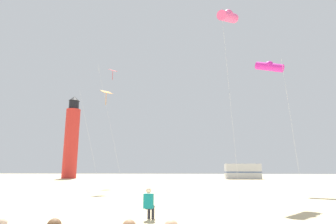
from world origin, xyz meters
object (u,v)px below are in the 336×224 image
Objects in this scene: kite_flyer_standing at (149,203)px; rv_van_silver at (243,171)px; kite_tube_rainbow at (228,16)px; kite_diamond_orange at (105,96)px; lighthouse_distant at (71,139)px; kite_diamond_scarlet at (112,76)px; kite_tube_magenta at (269,66)px.

kite_flyer_standing is 43.80m from rv_van_silver.
kite_tube_rainbow reaches higher than kite_diamond_orange.
kite_diamond_orange is 1.36× the size of rv_van_silver.
lighthouse_distant reaches higher than kite_tube_rainbow.
lighthouse_distant is (-15.06, 22.51, -5.16)m from kite_diamond_scarlet.
kite_tube_magenta reaches higher than kite_flyer_standing.
lighthouse_distant is at bearing -54.27° from kite_flyer_standing.
kite_diamond_scarlet is 1.57× the size of kite_diamond_orange.
rv_van_silver is (16.83, 29.82, -6.93)m from kite_diamond_orange.
rv_van_silver is (6.34, 34.80, -11.22)m from kite_tube_rainbow.
kite_tube_rainbow reaches higher than kite_flyer_standing.
kite_flyer_standing is at bearing -68.59° from kite_diamond_scarlet.
kite_tube_magenta is 30.74m from rv_van_silver.
kite_flyer_standing is at bearing -64.01° from kite_diamond_orange.
kite_tube_rainbow is 44.97m from lighthouse_distant.
rv_van_silver reaches higher than kite_flyer_standing.
kite_tube_rainbow is at bearing -127.00° from kite_tube_magenta.
kite_diamond_orange is (-10.50, 4.98, -4.28)m from kite_tube_rainbow.
kite_diamond_scarlet is 18.22m from kite_tube_magenta.
kite_diamond_orange is at bearing 154.62° from kite_tube_rainbow.
kite_diamond_scarlet is 1.05× the size of kite_tube_rainbow.
kite_tube_rainbow is (4.32, 7.68, 11.99)m from kite_flyer_standing.
kite_flyer_standing is at bearing -61.76° from lighthouse_distant.
rv_van_silver is (33.76, -0.53, -6.45)m from lighthouse_distant.
lighthouse_distant is (-31.65, 29.72, -2.96)m from kite_tube_magenta.
kite_diamond_scarlet is 0.83× the size of lighthouse_distant.
kite_tube_magenta is at bearing 53.00° from kite_tube_rainbow.
kite_diamond_scarlet is at bearing 103.38° from kite_diamond_orange.
kite_tube_rainbow reaches higher than rv_van_silver.
kite_flyer_standing is 0.10× the size of kite_tube_magenta.
kite_diamond_scarlet reaches higher than kite_tube_rainbow.
kite_diamond_scarlet is at bearing 133.95° from kite_tube_rainbow.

